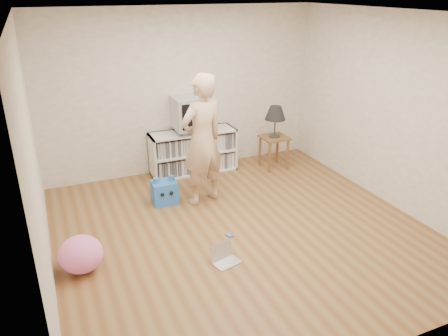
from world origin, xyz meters
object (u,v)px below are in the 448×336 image
at_px(crt_tv, 192,112).
at_px(laptop, 224,257).
at_px(media_unit, 193,151).
at_px(plush_pink, 81,254).
at_px(person, 202,140).
at_px(plush_blue, 164,192).
at_px(side_table, 274,144).
at_px(dvd_deck, 193,129).
at_px(table_lamp, 275,114).

xyz_separation_m(crt_tv, laptop, (-0.55, -2.55, -0.96)).
height_order(media_unit, plush_pink, media_unit).
relative_size(person, plush_blue, 4.60).
bearing_deg(plush_blue, side_table, 15.81).
distance_m(laptop, plush_blue, 1.66).
height_order(dvd_deck, crt_tv, crt_tv).
bearing_deg(laptop, dvd_deck, 63.27).
height_order(media_unit, laptop, media_unit).
relative_size(dvd_deck, laptop, 1.31).
height_order(dvd_deck, plush_pink, dvd_deck).
distance_m(side_table, plush_blue, 2.14).
height_order(media_unit, plush_blue, media_unit).
relative_size(side_table, plush_pink, 1.16).
xyz_separation_m(dvd_deck, side_table, (1.30, -0.37, -0.32)).
bearing_deg(media_unit, table_lamp, -16.53).
relative_size(dvd_deck, plush_pink, 0.95).
bearing_deg(side_table, media_unit, 163.47).
bearing_deg(side_table, crt_tv, 164.24).
relative_size(crt_tv, side_table, 1.09).
height_order(dvd_deck, side_table, dvd_deck).
bearing_deg(table_lamp, dvd_deck, 164.10).
bearing_deg(laptop, table_lamp, 35.15).
relative_size(laptop, plush_blue, 0.86).
bearing_deg(plush_pink, plush_blue, 43.08).
bearing_deg(table_lamp, crt_tv, 164.24).
relative_size(media_unit, person, 0.76).
distance_m(media_unit, dvd_deck, 0.39).
bearing_deg(person, plush_pink, 12.18).
xyz_separation_m(table_lamp, plush_blue, (-2.06, -0.53, -0.77)).
bearing_deg(laptop, crt_tv, 63.25).
bearing_deg(crt_tv, dvd_deck, 90.00).
distance_m(side_table, plush_pink, 3.75).
relative_size(table_lamp, plush_blue, 1.29).
relative_size(table_lamp, laptop, 1.50).
relative_size(dvd_deck, crt_tv, 0.75).
height_order(side_table, person, person).
relative_size(media_unit, plush_pink, 2.96).
xyz_separation_m(media_unit, dvd_deck, (-0.00, -0.02, 0.39)).
distance_m(crt_tv, plush_blue, 1.45).
xyz_separation_m(side_table, plush_pink, (-3.33, -1.72, -0.22)).
xyz_separation_m(dvd_deck, crt_tv, (0.00, -0.00, 0.29)).
distance_m(table_lamp, plush_pink, 3.82).
bearing_deg(dvd_deck, media_unit, 90.00).
height_order(dvd_deck, laptop, dvd_deck).
xyz_separation_m(media_unit, laptop, (-0.55, -2.57, -0.29)).
bearing_deg(crt_tv, plush_pink, -134.17).
xyz_separation_m(media_unit, side_table, (1.30, -0.39, 0.07)).
distance_m(table_lamp, laptop, 2.99).
bearing_deg(laptop, media_unit, 63.34).
xyz_separation_m(crt_tv, plush_blue, (-0.76, -0.90, -0.85)).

